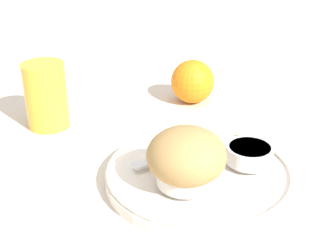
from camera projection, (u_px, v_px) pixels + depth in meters
The scene contains 8 objects.
ground_plane at pixel (189, 172), 0.60m from camera, with size 3.00×3.00×0.00m, color beige.
plate at pixel (199, 174), 0.58m from camera, with size 0.23×0.23×0.02m.
muffin at pixel (186, 159), 0.53m from camera, with size 0.09×0.09×0.07m.
cream_ramekin at pixel (249, 153), 0.58m from camera, with size 0.06×0.06×0.02m.
berry_pair at pixel (196, 147), 0.61m from camera, with size 0.02×0.01×0.01m.
butter_knife at pixel (186, 150), 0.61m from camera, with size 0.15×0.06×0.00m.
orange_fruit at pixel (193, 82), 0.79m from camera, with size 0.07×0.07×0.07m.
juice_glass at pixel (46, 95), 0.70m from camera, with size 0.06×0.06×0.10m.
Camera 1 is at (-0.16, -0.49, 0.32)m, focal length 50.00 mm.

